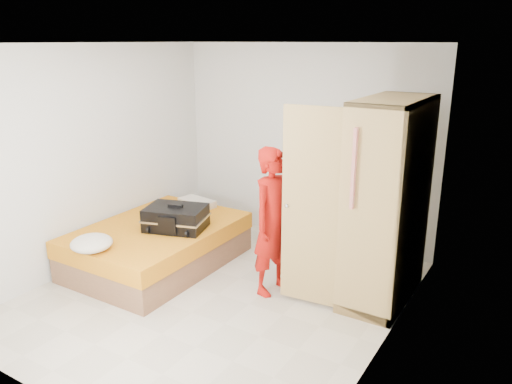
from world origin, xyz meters
The scene contains 7 objects.
room centered at (0.00, 0.00, 1.30)m, with size 4.00×4.02×2.60m.
bed centered at (-1.05, 0.24, 0.25)m, with size 1.42×2.02×0.50m.
wardrobe centered at (1.45, 0.85, 1.00)m, with size 1.17×1.23×2.10m.
person centered at (0.46, 0.41, 0.80)m, with size 0.58×0.38×1.59m, color red.
suitcase centered at (-0.80, 0.29, 0.63)m, with size 0.81×0.68×0.30m.
round_cushion centered at (-1.14, -0.66, 0.58)m, with size 0.44×0.44×0.17m, color beige.
pillow centered at (-1.11, 1.09, 0.55)m, with size 0.50×0.25×0.09m, color beige.
Camera 1 is at (2.87, -3.89, 2.63)m, focal length 35.00 mm.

